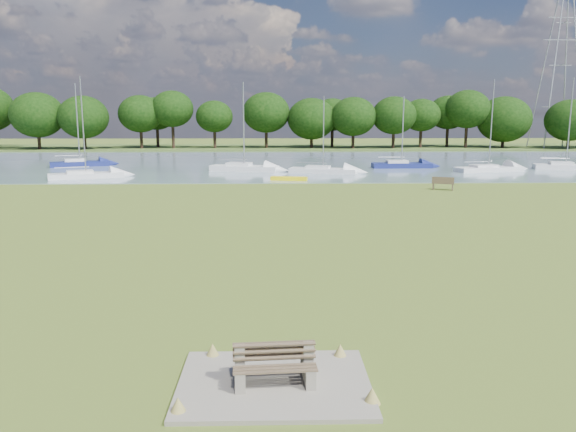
{
  "coord_description": "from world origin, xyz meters",
  "views": [
    {
      "loc": [
        0.03,
        -25.46,
        5.89
      ],
      "look_at": [
        0.59,
        -2.0,
        1.59
      ],
      "focal_mm": 35.0,
      "sensor_mm": 36.0,
      "label": 1
    }
  ],
  "objects_px": {
    "riverbank_bench": "(443,183)",
    "bench_pair": "(274,364)",
    "sailboat_4": "(488,167)",
    "sailboat_5": "(79,162)",
    "sailboat_1": "(401,163)",
    "pylon": "(563,38)",
    "sailboat_3": "(85,173)",
    "sailboat_2": "(243,166)",
    "sailboat_6": "(565,165)",
    "sailboat_0": "(322,169)",
    "kayak": "(289,179)"
  },
  "relations": [
    {
      "from": "riverbank_bench",
      "to": "sailboat_4",
      "type": "relative_size",
      "value": 0.19
    },
    {
      "from": "pylon",
      "to": "sailboat_3",
      "type": "xyz_separation_m",
      "value": [
        -65.15,
        -43.86,
        -17.7
      ]
    },
    {
      "from": "riverbank_bench",
      "to": "sailboat_5",
      "type": "height_order",
      "value": "sailboat_5"
    },
    {
      "from": "bench_pair",
      "to": "sailboat_1",
      "type": "bearing_deg",
      "value": 70.25
    },
    {
      "from": "bench_pair",
      "to": "sailboat_5",
      "type": "xyz_separation_m",
      "value": [
        -21.86,
        51.92,
        0.09
      ]
    },
    {
      "from": "sailboat_2",
      "to": "sailboat_3",
      "type": "height_order",
      "value": "sailboat_3"
    },
    {
      "from": "bench_pair",
      "to": "sailboat_4",
      "type": "height_order",
      "value": "sailboat_4"
    },
    {
      "from": "sailboat_3",
      "to": "sailboat_4",
      "type": "relative_size",
      "value": 0.99
    },
    {
      "from": "riverbank_bench",
      "to": "sailboat_6",
      "type": "bearing_deg",
      "value": 62.05
    },
    {
      "from": "sailboat_4",
      "to": "sailboat_5",
      "type": "distance_m",
      "value": 44.22
    },
    {
      "from": "riverbank_bench",
      "to": "sailboat_1",
      "type": "bearing_deg",
      "value": 108.68
    },
    {
      "from": "sailboat_0",
      "to": "bench_pair",
      "type": "bearing_deg",
      "value": -79.53
    },
    {
      "from": "riverbank_bench",
      "to": "bench_pair",
      "type": "bearing_deg",
      "value": -91.74
    },
    {
      "from": "sailboat_4",
      "to": "riverbank_bench",
      "type": "bearing_deg",
      "value": -137.67
    },
    {
      "from": "kayak",
      "to": "sailboat_5",
      "type": "xyz_separation_m",
      "value": [
        -23.16,
        13.92,
        0.37
      ]
    },
    {
      "from": "pylon",
      "to": "sailboat_2",
      "type": "distance_m",
      "value": 65.81
    },
    {
      "from": "sailboat_3",
      "to": "sailboat_4",
      "type": "xyz_separation_m",
      "value": [
        39.19,
        5.17,
        -0.02
      ]
    },
    {
      "from": "bench_pair",
      "to": "riverbank_bench",
      "type": "bearing_deg",
      "value": 63.31
    },
    {
      "from": "sailboat_5",
      "to": "sailboat_6",
      "type": "bearing_deg",
      "value": -27.91
    },
    {
      "from": "bench_pair",
      "to": "sailboat_1",
      "type": "distance_m",
      "value": 51.34
    },
    {
      "from": "pylon",
      "to": "sailboat_6",
      "type": "relative_size",
      "value": 3.06
    },
    {
      "from": "bench_pair",
      "to": "pylon",
      "type": "height_order",
      "value": "pylon"
    },
    {
      "from": "bench_pair",
      "to": "pylon",
      "type": "bearing_deg",
      "value": 56.22
    },
    {
      "from": "pylon",
      "to": "sailboat_3",
      "type": "distance_m",
      "value": 80.5
    },
    {
      "from": "riverbank_bench",
      "to": "sailboat_1",
      "type": "relative_size",
      "value": 0.23
    },
    {
      "from": "pylon",
      "to": "sailboat_5",
      "type": "relative_size",
      "value": 3.19
    },
    {
      "from": "pylon",
      "to": "sailboat_6",
      "type": "distance_m",
      "value": 44.22
    },
    {
      "from": "pylon",
      "to": "kayak",
      "type": "bearing_deg",
      "value": -135.32
    },
    {
      "from": "kayak",
      "to": "sailboat_0",
      "type": "bearing_deg",
      "value": 72.77
    },
    {
      "from": "bench_pair",
      "to": "riverbank_bench",
      "type": "relative_size",
      "value": 1.07
    },
    {
      "from": "kayak",
      "to": "sailboat_2",
      "type": "xyz_separation_m",
      "value": [
        -4.48,
        8.33,
        0.35
      ]
    },
    {
      "from": "kayak",
      "to": "sailboat_0",
      "type": "xyz_separation_m",
      "value": [
        3.5,
        6.36,
        0.24
      ]
    },
    {
      "from": "kayak",
      "to": "sailboat_1",
      "type": "xyz_separation_m",
      "value": [
        12.53,
        11.45,
        0.32
      ]
    },
    {
      "from": "sailboat_5",
      "to": "sailboat_1",
      "type": "bearing_deg",
      "value": -26.74
    },
    {
      "from": "kayak",
      "to": "pylon",
      "type": "distance_m",
      "value": 67.85
    },
    {
      "from": "sailboat_1",
      "to": "sailboat_2",
      "type": "height_order",
      "value": "sailboat_2"
    },
    {
      "from": "sailboat_0",
      "to": "sailboat_4",
      "type": "relative_size",
      "value": 0.82
    },
    {
      "from": "sailboat_3",
      "to": "sailboat_4",
      "type": "distance_m",
      "value": 39.53
    },
    {
      "from": "sailboat_0",
      "to": "sailboat_6",
      "type": "height_order",
      "value": "sailboat_6"
    },
    {
      "from": "bench_pair",
      "to": "sailboat_2",
      "type": "height_order",
      "value": "sailboat_2"
    },
    {
      "from": "sailboat_0",
      "to": "sailboat_3",
      "type": "height_order",
      "value": "sailboat_3"
    },
    {
      "from": "sailboat_3",
      "to": "sailboat_6",
      "type": "bearing_deg",
      "value": -13.88
    },
    {
      "from": "kayak",
      "to": "riverbank_bench",
      "type": "bearing_deg",
      "value": -16.4
    },
    {
      "from": "pylon",
      "to": "sailboat_2",
      "type": "xyz_separation_m",
      "value": [
        -51.0,
        -37.67,
        -17.63
      ]
    },
    {
      "from": "riverbank_bench",
      "to": "sailboat_6",
      "type": "relative_size",
      "value": 0.18
    },
    {
      "from": "sailboat_6",
      "to": "kayak",
      "type": "bearing_deg",
      "value": -150.03
    },
    {
      "from": "sailboat_2",
      "to": "sailboat_3",
      "type": "bearing_deg",
      "value": -141.6
    },
    {
      "from": "sailboat_2",
      "to": "sailboat_0",
      "type": "bearing_deg",
      "value": 0.89
    },
    {
      "from": "riverbank_bench",
      "to": "sailboat_0",
      "type": "height_order",
      "value": "sailboat_0"
    },
    {
      "from": "sailboat_2",
      "to": "sailboat_1",
      "type": "bearing_deg",
      "value": 25.15
    }
  ]
}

